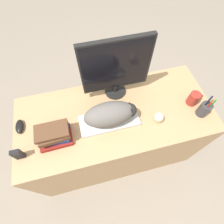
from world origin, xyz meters
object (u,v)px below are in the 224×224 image
(coffee_mug, at_px, (194,99))
(book_stack, at_px, (54,135))
(computer_mouse, at_px, (20,127))
(baseball, at_px, (159,117))
(keyboard, at_px, (109,121))
(cat, at_px, (111,114))
(phone, at_px, (18,154))
(pen_cup, at_px, (204,109))
(monitor, at_px, (116,68))

(coffee_mug, distance_m, book_stack, 0.98)
(computer_mouse, xyz_separation_m, baseball, (0.92, -0.17, 0.02))
(keyboard, bearing_deg, book_stack, -174.77)
(cat, height_order, baseball, cat)
(keyboard, distance_m, computer_mouse, 0.60)
(coffee_mug, height_order, phone, phone)
(pen_cup, relative_size, baseball, 2.99)
(computer_mouse, bearing_deg, pen_cup, -9.21)
(pen_cup, bearing_deg, computer_mouse, 170.79)
(book_stack, bearing_deg, coffee_mug, 2.12)
(cat, relative_size, coffee_mug, 3.24)
(keyboard, height_order, computer_mouse, computer_mouse)
(pen_cup, relative_size, phone, 1.99)
(phone, bearing_deg, pen_cup, 0.36)
(cat, distance_m, baseball, 0.33)
(computer_mouse, bearing_deg, phone, -87.88)
(computer_mouse, relative_size, pen_cup, 0.52)
(keyboard, relative_size, baseball, 5.85)
(baseball, relative_size, phone, 0.66)
(keyboard, distance_m, baseball, 0.34)
(coffee_mug, height_order, book_stack, book_stack)
(coffee_mug, relative_size, baseball, 1.57)
(monitor, height_order, baseball, monitor)
(coffee_mug, relative_size, book_stack, 0.52)
(pen_cup, xyz_separation_m, baseball, (-0.31, 0.03, -0.02))
(computer_mouse, xyz_separation_m, coffee_mug, (1.21, -0.10, 0.03))
(computer_mouse, distance_m, pen_cup, 1.25)
(phone, relative_size, book_stack, 0.50)
(baseball, bearing_deg, keyboard, 168.21)
(baseball, bearing_deg, computer_mouse, 169.48)
(keyboard, relative_size, pen_cup, 1.96)
(coffee_mug, bearing_deg, cat, -179.71)
(book_stack, bearing_deg, baseball, -2.92)
(pen_cup, bearing_deg, cat, 171.18)
(cat, relative_size, computer_mouse, 3.29)
(computer_mouse, distance_m, book_stack, 0.27)
(monitor, bearing_deg, pen_cup, -31.87)
(pen_cup, relative_size, book_stack, 1.00)
(cat, relative_size, monitor, 0.75)
(monitor, relative_size, baseball, 6.75)
(computer_mouse, height_order, book_stack, book_stack)
(cat, relative_size, pen_cup, 1.70)
(pen_cup, distance_m, book_stack, 1.00)
(phone, bearing_deg, baseball, 2.30)
(pen_cup, bearing_deg, book_stack, 176.34)
(coffee_mug, relative_size, pen_cup, 0.52)
(keyboard, xyz_separation_m, baseball, (0.33, -0.07, 0.02))
(pen_cup, bearing_deg, monitor, 148.13)
(computer_mouse, relative_size, baseball, 1.54)
(computer_mouse, xyz_separation_m, book_stack, (0.23, -0.14, 0.04))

